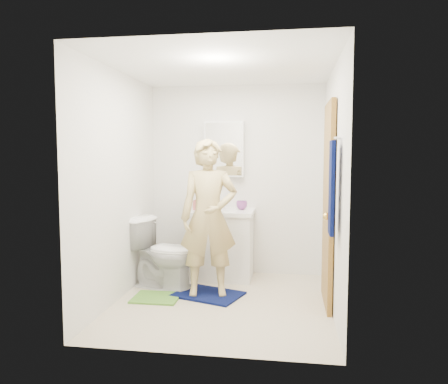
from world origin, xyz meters
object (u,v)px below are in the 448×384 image
(medicine_cabinet, at_px, (224,149))
(soap_dispenser, at_px, (197,203))
(toothbrush_cup, at_px, (242,205))
(vanity_cabinet, at_px, (222,246))
(man, at_px, (209,217))
(toilet, at_px, (164,253))
(towel, at_px, (332,188))

(medicine_cabinet, bearing_deg, soap_dispenser, -138.59)
(toothbrush_cup, bearing_deg, soap_dispenser, -167.11)
(vanity_cabinet, relative_size, man, 0.48)
(toilet, bearing_deg, towel, -104.07)
(toothbrush_cup, bearing_deg, man, -108.53)
(soap_dispenser, bearing_deg, vanity_cabinet, 7.52)
(toilet, bearing_deg, medicine_cabinet, -24.40)
(vanity_cabinet, bearing_deg, soap_dispenser, -172.48)
(vanity_cabinet, distance_m, towel, 2.08)
(vanity_cabinet, xyz_separation_m, soap_dispenser, (-0.30, -0.04, 0.54))
(toothbrush_cup, distance_m, man, 0.84)
(medicine_cabinet, bearing_deg, toilet, -129.41)
(towel, relative_size, toilet, 0.99)
(towel, bearing_deg, man, 147.44)
(towel, relative_size, toothbrush_cup, 5.89)
(medicine_cabinet, height_order, towel, medicine_cabinet)
(medicine_cabinet, xyz_separation_m, towel, (1.18, -1.71, -0.35))
(towel, relative_size, man, 0.48)
(toilet, height_order, soap_dispenser, soap_dispenser)
(vanity_cabinet, height_order, toilet, toilet)
(medicine_cabinet, distance_m, towel, 2.11)
(toilet, distance_m, toothbrush_cup, 1.13)
(vanity_cabinet, xyz_separation_m, toothbrush_cup, (0.24, 0.08, 0.50))
(man, bearing_deg, towel, -43.98)
(toothbrush_cup, bearing_deg, vanity_cabinet, -160.74)
(toilet, height_order, toothbrush_cup, toothbrush_cup)
(medicine_cabinet, height_order, man, medicine_cabinet)
(towel, bearing_deg, soap_dispenser, 135.68)
(toilet, height_order, man, man)
(man, bearing_deg, toothbrush_cup, 60.05)
(medicine_cabinet, relative_size, soap_dispenser, 3.94)
(man, bearing_deg, toilet, 147.74)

